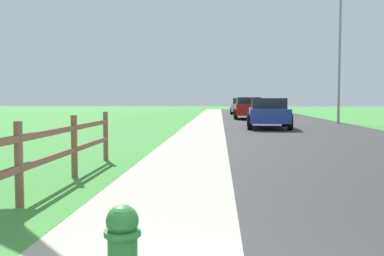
# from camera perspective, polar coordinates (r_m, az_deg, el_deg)

# --- Properties ---
(ground_plane) EXTENTS (120.00, 120.00, 0.00)m
(ground_plane) POSITION_cam_1_polar(r_m,az_deg,el_deg) (27.18, 3.88, 0.68)
(ground_plane) COLOR #428E3B
(road_asphalt) EXTENTS (7.00, 66.00, 0.01)m
(road_asphalt) POSITION_cam_1_polar(r_m,az_deg,el_deg) (29.42, 10.68, 0.86)
(road_asphalt) COLOR #313131
(road_asphalt) RESTS_ON ground
(curb_concrete) EXTENTS (6.00, 66.00, 0.01)m
(curb_concrete) POSITION_cam_1_polar(r_m,az_deg,el_deg) (29.31, -2.03, 0.91)
(curb_concrete) COLOR #AFA996
(curb_concrete) RESTS_ON ground
(grass_verge) EXTENTS (5.00, 66.00, 0.00)m
(grass_verge) POSITION_cam_1_polar(r_m,az_deg,el_deg) (29.49, -4.93, 0.92)
(grass_verge) COLOR #428E3B
(grass_verge) RESTS_ON ground
(rail_fence) EXTENTS (0.11, 9.11, 1.11)m
(rail_fence) POSITION_cam_1_polar(r_m,az_deg,el_deg) (6.28, -20.67, -3.48)
(rail_fence) COLOR brown
(rail_fence) RESTS_ON ground
(parked_suv_blue) EXTENTS (2.15, 4.54, 1.43)m
(parked_suv_blue) POSITION_cam_1_polar(r_m,az_deg,el_deg) (22.16, 9.42, 1.89)
(parked_suv_blue) COLOR navy
(parked_suv_blue) RESTS_ON ground
(parked_car_red) EXTENTS (2.08, 4.75, 1.50)m
(parked_car_red) POSITION_cam_1_polar(r_m,az_deg,el_deg) (32.39, 7.00, 2.51)
(parked_car_red) COLOR maroon
(parked_car_red) RESTS_ON ground
(parked_car_silver) EXTENTS (2.39, 4.83, 1.48)m
(parked_car_silver) POSITION_cam_1_polar(r_m,az_deg,el_deg) (42.27, 6.31, 2.70)
(parked_car_silver) COLOR #B7BABF
(parked_car_silver) RESTS_ON ground
(street_lamp) EXTENTS (1.17, 0.20, 7.13)m
(street_lamp) POSITION_cam_1_polar(r_m,az_deg,el_deg) (27.16, 18.03, 9.34)
(street_lamp) COLOR gray
(street_lamp) RESTS_ON ground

